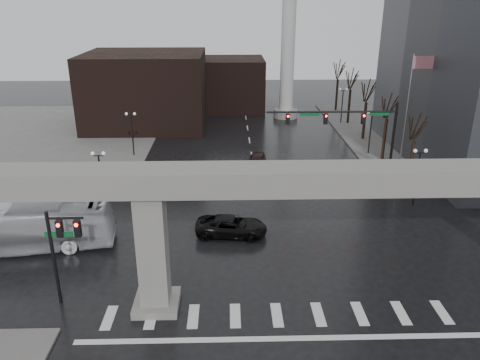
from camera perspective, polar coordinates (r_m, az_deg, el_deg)
The scene contains 24 objects.
ground at distance 28.85m, azimuth 4.32°, elevation -14.87°, with size 160.00×160.00×0.00m, color black.
sidewalk_ne at distance 67.86m, azimuth 23.67°, elevation 5.17°, with size 28.00×36.00×0.15m, color slate.
sidewalk_nw at distance 65.75m, azimuth -22.29°, elevation 4.89°, with size 28.00×36.00×0.15m, color slate.
elevated_guideway at distance 25.55m, azimuth 7.57°, elevation -2.22°, with size 48.00×2.60×8.70m.
building_far_left at distance 67.16m, azimuth -11.37°, elevation 10.73°, with size 16.00×14.00×10.00m, color black.
building_far_mid at distance 76.22m, azimuth -0.98°, elevation 11.62°, with size 10.00×10.00×8.00m, color black.
smokestack at distance 69.74m, azimuth 5.97°, elevation 18.33°, with size 3.60×3.60×30.00m.
signal_mast_arm at distance 44.92m, azimuth 13.72°, elevation 6.39°, with size 12.12×0.43×8.00m.
signal_left_pole at distance 28.58m, azimuth -21.00°, elevation -7.14°, with size 2.30×0.30×6.00m.
flagpole_assembly at distance 49.48m, azimuth 20.12°, elevation 9.09°, with size 2.06×0.12×12.00m.
lamp_right_0 at distance 42.70m, azimuth 20.89°, elevation 1.46°, with size 1.22×0.32×5.11m.
lamp_right_1 at distance 55.30m, azimuth 15.68°, elevation 6.46°, with size 1.22×0.32×5.11m.
lamp_right_2 at distance 68.44m, azimuth 12.39°, elevation 9.55°, with size 1.22×0.32×5.11m.
lamp_left_0 at distance 40.95m, azimuth -16.70°, elevation 1.16°, with size 1.22×0.32×5.11m.
lamp_left_1 at distance 53.96m, azimuth -13.08°, elevation 6.34°, with size 1.22×0.32×5.11m.
lamp_left_2 at distance 67.37m, azimuth -10.85°, elevation 9.48°, with size 1.22×0.32×5.11m.
tree_right_0 at distance 46.81m, azimuth 20.20°, elevation 2.37°, with size 1.09×1.58×7.50m.
tree_right_1 at distance 53.95m, azimuth 17.26°, elevation 5.24°, with size 1.09×1.61×7.67m.
tree_right_2 at distance 61.31m, azimuth 14.99°, elevation 7.42°, with size 1.10×1.63×7.85m.
tree_right_3 at distance 68.81m, azimuth 13.20°, elevation 9.12°, with size 1.11×1.66×8.02m.
tree_right_4 at distance 76.41m, azimuth 11.75°, elevation 10.48°, with size 1.12×1.69×8.19m.
pickup_truck at distance 35.77m, azimuth -1.06°, elevation -5.66°, with size 2.49×5.41×1.50m, color black.
city_bus at distance 36.92m, azimuth -25.08°, elevation -5.18°, with size 2.97×12.70×3.54m, color silver.
far_car at distance 49.84m, azimuth 2.11°, elevation 2.36°, with size 1.76×4.37×1.49m, color black.
Camera 1 is at (-2.71, -23.09, 17.08)m, focal length 35.00 mm.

